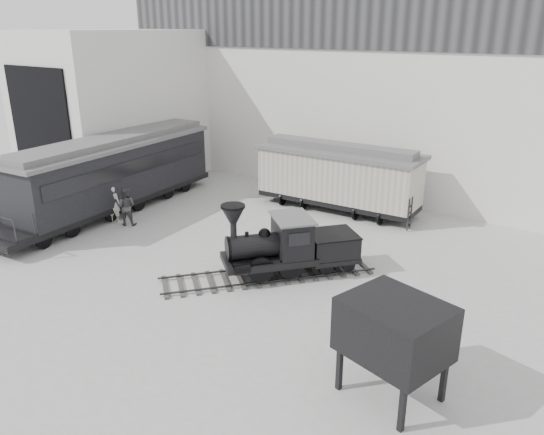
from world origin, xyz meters
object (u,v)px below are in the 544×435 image
Objects in this scene: coal_hopper at (394,336)px; passenger_coach at (114,173)px; locomotive at (285,249)px; visitor_a at (113,204)px; visitor_b at (126,206)px; boxcar at (338,175)px.

passenger_coach is at bearing 177.38° from coal_hopper.
locomotive is at bearing -11.96° from passenger_coach.
visitor_b is at bearing 153.85° from visitor_a.
boxcar is 10.82m from visitor_b.
passenger_coach is (-9.54, -6.66, 0.14)m from boxcar.
boxcar reaches higher than locomotive.
visitor_a is at bearing -140.49° from locomotive.
passenger_coach is 4.64× the size of coal_hopper.
visitor_a is 0.63× the size of coal_hopper.
visitor_b is 16.33m from coal_hopper.
visitor_a is at bearing -137.82° from boxcar.
boxcar is at bearing 144.57° from locomotive.
boxcar is (-2.04, 8.13, 0.77)m from locomotive.
passenger_coach is 7.40× the size of visitor_a.
visitor_b is at bearing 179.05° from coal_hopper.
passenger_coach is 18.78m from coal_hopper.
locomotive is at bearing -77.87° from boxcar.
coal_hopper is (15.62, -4.67, 0.82)m from visitor_b.
locomotive is 11.71m from passenger_coach.
visitor_a is (1.34, -1.29, -1.07)m from passenger_coach.
boxcar is 4.73× the size of visitor_a.
coal_hopper is at bearing 133.05° from visitor_b.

